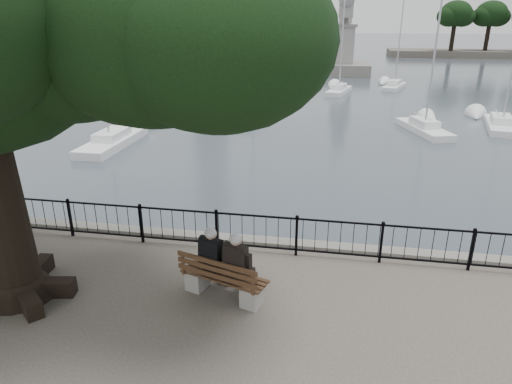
% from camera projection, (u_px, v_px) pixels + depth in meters
% --- Properties ---
extents(harbor, '(260.00, 260.00, 1.20)m').
position_uv_depth(harbor, '(259.00, 259.00, 12.05)').
color(harbor, '#66635E').
rests_on(harbor, ground).
extents(railing, '(22.06, 0.06, 1.00)m').
position_uv_depth(railing, '(256.00, 231.00, 11.21)').
color(railing, black).
rests_on(railing, ground).
extents(bench, '(1.94, 1.09, 0.98)m').
position_uv_depth(bench, '(223.00, 282.00, 9.46)').
color(bench, gray).
rests_on(bench, ground).
extents(person_left, '(0.61, 0.85, 1.56)m').
position_uv_depth(person_left, '(216.00, 262.00, 9.51)').
color(person_left, black).
rests_on(person_left, ground).
extents(person_right, '(0.61, 0.85, 1.56)m').
position_uv_depth(person_right, '(240.00, 268.00, 9.26)').
color(person_right, black).
rests_on(person_right, ground).
extents(tree, '(10.34, 7.22, 8.44)m').
position_uv_depth(tree, '(7.00, 13.00, 7.63)').
color(tree, black).
rests_on(tree, ground).
extents(lion_monument, '(6.45, 6.45, 9.40)m').
position_uv_depth(lion_monument, '(343.00, 54.00, 54.14)').
color(lion_monument, '#66635E').
rests_on(lion_monument, ground).
extents(sailboat_a, '(1.69, 5.85, 11.24)m').
position_uv_depth(sailboat_a, '(113.00, 140.00, 24.46)').
color(sailboat_a, white).
rests_on(sailboat_a, ground).
extents(sailboat_b, '(2.02, 5.21, 9.91)m').
position_uv_depth(sailboat_b, '(254.00, 117.00, 30.12)').
color(sailboat_b, white).
rests_on(sailboat_b, ground).
extents(sailboat_c, '(2.87, 5.26, 9.40)m').
position_uv_depth(sailboat_c, '(424.00, 127.00, 27.35)').
color(sailboat_c, white).
rests_on(sailboat_c, ground).
extents(sailboat_d, '(2.51, 5.54, 8.71)m').
position_uv_depth(sailboat_d, '(500.00, 124.00, 28.25)').
color(sailboat_d, white).
rests_on(sailboat_d, ground).
extents(sailboat_e, '(3.67, 6.39, 14.61)m').
position_uv_depth(sailboat_e, '(191.00, 91.00, 39.88)').
color(sailboat_e, white).
rests_on(sailboat_e, ground).
extents(sailboat_f, '(2.42, 5.16, 9.71)m').
position_uv_depth(sailboat_f, '(339.00, 90.00, 41.49)').
color(sailboat_f, white).
rests_on(sailboat_f, ground).
extents(sailboat_g, '(2.76, 4.97, 8.50)m').
position_uv_depth(sailboat_g, '(394.00, 86.00, 44.08)').
color(sailboat_g, white).
rests_on(sailboat_g, ground).
extents(sailboat_h, '(1.75, 5.38, 11.46)m').
position_uv_depth(sailboat_h, '(269.00, 77.00, 49.64)').
color(sailboat_h, white).
rests_on(sailboat_h, ground).
extents(far_shore, '(30.00, 8.60, 9.18)m').
position_uv_depth(far_shore, '(486.00, 33.00, 76.79)').
color(far_shore, '#49433C').
rests_on(far_shore, ground).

